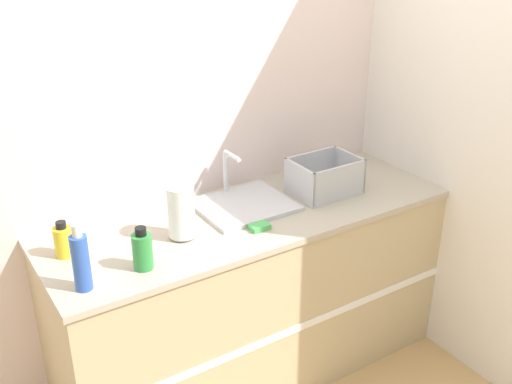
{
  "coord_description": "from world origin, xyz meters",
  "views": [
    {
      "loc": [
        -1.35,
        -1.82,
        2.22
      ],
      "look_at": [
        0.0,
        0.29,
        1.06
      ],
      "focal_mm": 42.0,
      "sensor_mm": 36.0,
      "label": 1
    }
  ],
  "objects_px": {
    "paper_towel_roll": "(181,212)",
    "bottle_green": "(142,250)",
    "dish_rack": "(324,180)",
    "bottle_blue": "(81,261)",
    "bottle_yellow": "(63,241)",
    "sink": "(244,203)"
  },
  "relations": [
    {
      "from": "paper_towel_roll",
      "to": "bottle_green",
      "type": "relative_size",
      "value": 1.34
    },
    {
      "from": "paper_towel_roll",
      "to": "dish_rack",
      "type": "bearing_deg",
      "value": 2.28
    },
    {
      "from": "paper_towel_roll",
      "to": "bottle_blue",
      "type": "relative_size",
      "value": 0.89
    },
    {
      "from": "bottle_blue",
      "to": "bottle_green",
      "type": "height_order",
      "value": "bottle_blue"
    },
    {
      "from": "dish_rack",
      "to": "bottle_green",
      "type": "distance_m",
      "value": 1.07
    },
    {
      "from": "bottle_green",
      "to": "dish_rack",
      "type": "bearing_deg",
      "value": 9.47
    },
    {
      "from": "dish_rack",
      "to": "bottle_yellow",
      "type": "xyz_separation_m",
      "value": [
        -1.29,
        0.09,
        -0.0
      ]
    },
    {
      "from": "paper_towel_roll",
      "to": "dish_rack",
      "type": "xyz_separation_m",
      "value": [
        0.81,
        0.03,
        -0.05
      ]
    },
    {
      "from": "sink",
      "to": "paper_towel_roll",
      "type": "xyz_separation_m",
      "value": [
        -0.39,
        -0.12,
        0.11
      ]
    },
    {
      "from": "sink",
      "to": "bottle_green",
      "type": "height_order",
      "value": "sink"
    },
    {
      "from": "dish_rack",
      "to": "bottle_blue",
      "type": "height_order",
      "value": "bottle_blue"
    },
    {
      "from": "paper_towel_roll",
      "to": "bottle_blue",
      "type": "height_order",
      "value": "bottle_blue"
    },
    {
      "from": "dish_rack",
      "to": "bottle_yellow",
      "type": "distance_m",
      "value": 1.3
    },
    {
      "from": "sink",
      "to": "dish_rack",
      "type": "bearing_deg",
      "value": -11.41
    },
    {
      "from": "bottle_yellow",
      "to": "bottle_green",
      "type": "relative_size",
      "value": 0.87
    },
    {
      "from": "sink",
      "to": "dish_rack",
      "type": "xyz_separation_m",
      "value": [
        0.43,
        -0.09,
        0.05
      ]
    },
    {
      "from": "sink",
      "to": "bottle_blue",
      "type": "xyz_separation_m",
      "value": [
        -0.88,
        -0.28,
        0.1
      ]
    },
    {
      "from": "dish_rack",
      "to": "bottle_green",
      "type": "bearing_deg",
      "value": -170.53
    },
    {
      "from": "bottle_yellow",
      "to": "bottle_green",
      "type": "bearing_deg",
      "value": -48.16
    },
    {
      "from": "paper_towel_roll",
      "to": "bottle_green",
      "type": "height_order",
      "value": "paper_towel_roll"
    },
    {
      "from": "sink",
      "to": "paper_towel_roll",
      "type": "bearing_deg",
      "value": -163.07
    },
    {
      "from": "bottle_yellow",
      "to": "bottle_blue",
      "type": "bearing_deg",
      "value": -92.1
    }
  ]
}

